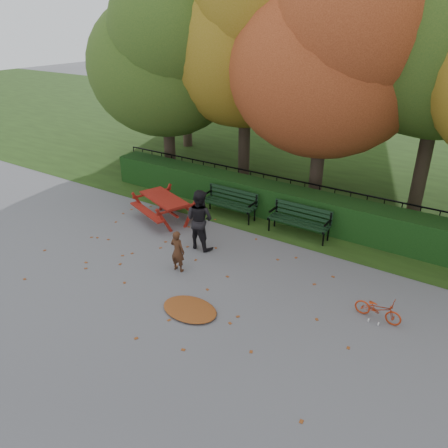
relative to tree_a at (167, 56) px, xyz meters
The scene contains 16 objects.
ground 8.86m from the tree_a, 47.07° to the right, with size 90.00×90.00×0.00m, color slate.
grass_strip 10.87m from the tree_a, 58.37° to the left, with size 90.00×90.00×0.00m, color #1F3411.
hedge 6.65m from the tree_a, 11.73° to the right, with size 13.00×0.90×1.00m, color black.
iron_fence 6.55m from the tree_a, ahead, with size 14.00×0.04×1.02m.
tree_a is the anchor object (origin of this frame).
tree_b 3.11m from the tree_a, 23.05° to the left, with size 6.72×6.40×8.79m.
tree_c 6.04m from the tree_a, ahead, with size 6.30×6.00×8.00m.
tree_f 4.31m from the tree_a, 117.98° to the left, with size 6.93×6.60×9.19m.
bench_left 5.89m from the tree_a, 25.76° to the right, with size 1.80×0.57×0.88m.
bench_right 7.69m from the tree_a, 16.61° to the right, with size 1.80×0.57×0.88m.
picnic_table 5.64m from the tree_a, 54.24° to the right, with size 2.21×2.00×0.88m.
leaf_pile 9.86m from the tree_a, 48.29° to the right, with size 1.29×0.89×0.09m, color brown.
leaf_scatter 8.67m from the tree_a, 45.49° to the right, with size 9.00×5.70×0.01m, color brown, non-canonical shape.
child 8.10m from the tree_a, 49.59° to the right, with size 0.40×0.26×1.10m, color #452616.
adult 6.99m from the tree_a, 43.45° to the right, with size 0.82×0.64×1.69m, color black.
bicycle 11.24m from the tree_a, 26.21° to the right, with size 0.34×0.99×0.52m, color #B53210.
Camera 1 is at (5.56, -7.04, 5.85)m, focal length 35.00 mm.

